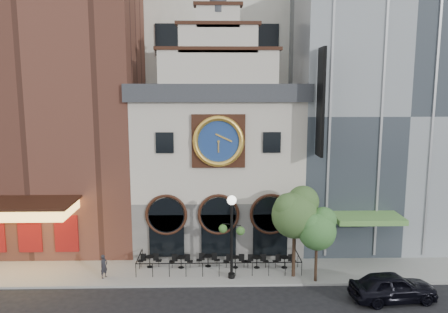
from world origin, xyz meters
name	(u,v)px	position (x,y,z in m)	size (l,w,h in m)	color
ground	(219,287)	(0.00, 0.00, 0.00)	(120.00, 120.00, 0.00)	black
sidewalk	(219,269)	(0.00, 2.50, 0.07)	(44.00, 5.00, 0.15)	gray
clock_building	(218,159)	(0.00, 7.82, 6.69)	(12.60, 8.78, 18.65)	#605E5B
theater_building	(52,81)	(-13.00, 9.96, 12.60)	(14.00, 15.60, 25.00)	brown
retail_building	(378,112)	(12.99, 9.99, 10.14)	(14.00, 14.40, 20.00)	gray
office_tower	(216,7)	(0.00, 20.00, 20.00)	(20.00, 16.00, 40.00)	white
cafe_railing	(219,262)	(0.00, 2.50, 0.60)	(10.60, 2.60, 0.90)	black
bistro_0	(150,261)	(-4.65, 2.78, 0.61)	(1.58, 0.68, 0.90)	black
bistro_1	(181,261)	(-2.53, 2.62, 0.61)	(1.58, 0.68, 0.90)	black
bistro_2	(208,260)	(-0.73, 2.80, 0.61)	(1.58, 0.68, 0.90)	black
bistro_3	(235,261)	(1.09, 2.56, 0.61)	(1.58, 0.68, 0.90)	black
bistro_4	(257,261)	(2.54, 2.49, 0.61)	(1.58, 0.68, 0.90)	black
bistro_5	(285,261)	(4.40, 2.45, 0.61)	(1.58, 0.68, 0.90)	black
car_right	(393,287)	(9.90, -1.95, 0.83)	(1.97, 4.89, 1.67)	black
pedestrian	(104,266)	(-7.31, 1.20, 0.91)	(0.55, 0.36, 1.51)	#222227
lamppost	(232,227)	(0.79, 0.99, 3.47)	(1.62, 1.00, 5.37)	black
tree_left	(296,211)	(4.81, 1.18, 4.43)	(3.03, 2.92, 5.84)	#382619
tree_right	(318,228)	(6.05, 0.43, 3.57)	(2.42, 2.34, 4.67)	#382619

